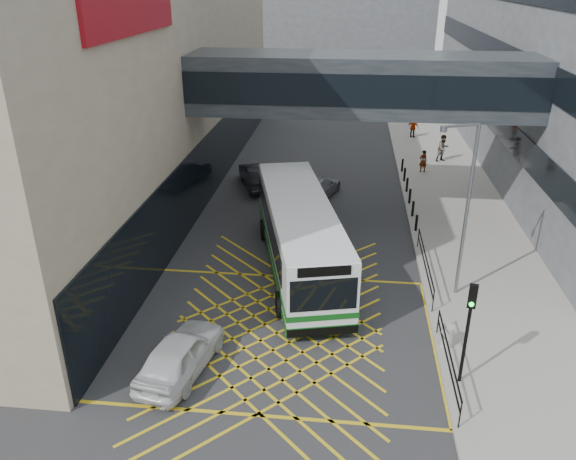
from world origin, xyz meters
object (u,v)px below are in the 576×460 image
(street_lamp, at_px, (464,202))
(litter_bin, at_px, (447,336))
(car_dark, at_px, (257,175))
(pedestrian_c, at_px, (413,127))
(car_white, at_px, (181,353))
(bus, at_px, (299,233))
(car_silver, at_px, (317,187))
(pedestrian_a, at_px, (423,161))
(pedestrian_b, at_px, (443,148))
(traffic_light, at_px, (469,320))

(street_lamp, height_order, litter_bin, street_lamp)
(car_dark, distance_m, street_lamp, 16.91)
(pedestrian_c, bearing_deg, car_white, 100.70)
(pedestrian_c, bearing_deg, bus, 102.09)
(car_silver, bearing_deg, pedestrian_a, -125.60)
(pedestrian_a, distance_m, pedestrian_c, 9.22)
(car_white, xyz_separation_m, car_silver, (3.65, 17.36, -0.04))
(bus, xyz_separation_m, pedestrian_c, (7.44, 23.78, -0.80))
(car_dark, bearing_deg, car_white, 69.98)
(pedestrian_a, distance_m, pedestrian_b, 3.19)
(car_dark, bearing_deg, pedestrian_b, -174.33)
(bus, bearing_deg, car_silver, 74.70)
(car_white, bearing_deg, traffic_light, -167.57)
(car_dark, height_order, traffic_light, traffic_light)
(pedestrian_a, bearing_deg, car_silver, 18.48)
(litter_bin, bearing_deg, pedestrian_b, 82.67)
(bus, bearing_deg, pedestrian_a, 49.79)
(car_white, bearing_deg, car_silver, -90.80)
(bus, xyz_separation_m, pedestrian_b, (8.98, 17.25, -0.67))
(car_silver, distance_m, traffic_light, 18.22)
(car_white, bearing_deg, bus, -101.64)
(car_dark, xyz_separation_m, car_silver, (4.01, -1.55, -0.06))
(traffic_light, distance_m, pedestrian_a, 22.51)
(traffic_light, distance_m, street_lamp, 6.25)
(bus, height_order, litter_bin, bus)
(traffic_light, bearing_deg, pedestrian_b, 96.99)
(car_white, height_order, traffic_light, traffic_light)
(litter_bin, bearing_deg, car_dark, 120.50)
(litter_bin, height_order, pedestrian_a, pedestrian_a)
(car_silver, xyz_separation_m, street_lamp, (6.56, -11.15, 3.67))
(pedestrian_b, bearing_deg, bus, -148.23)
(car_white, relative_size, pedestrian_c, 2.80)
(pedestrian_b, bearing_deg, pedestrian_c, 72.62)
(street_lamp, xyz_separation_m, litter_bin, (-0.80, -3.88, -3.82))
(car_dark, distance_m, car_silver, 4.30)
(car_silver, distance_m, street_lamp, 13.45)
(traffic_light, bearing_deg, pedestrian_c, 101.10)
(bus, relative_size, street_lamp, 1.66)
(car_silver, height_order, litter_bin, car_silver)
(bus, bearing_deg, traffic_light, -65.53)
(bus, relative_size, car_white, 2.60)
(bus, relative_size, pedestrian_c, 7.28)
(car_silver, bearing_deg, pedestrian_b, -120.15)
(bus, relative_size, traffic_light, 3.20)
(bus, height_order, car_silver, bus)
(street_lamp, height_order, pedestrian_c, street_lamp)
(car_white, xyz_separation_m, traffic_light, (9.54, 0.23, 1.91))
(pedestrian_a, xyz_separation_m, pedestrian_c, (0.16, 9.21, 0.07))
(litter_bin, height_order, pedestrian_c, pedestrian_c)
(car_silver, bearing_deg, bus, 105.75)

